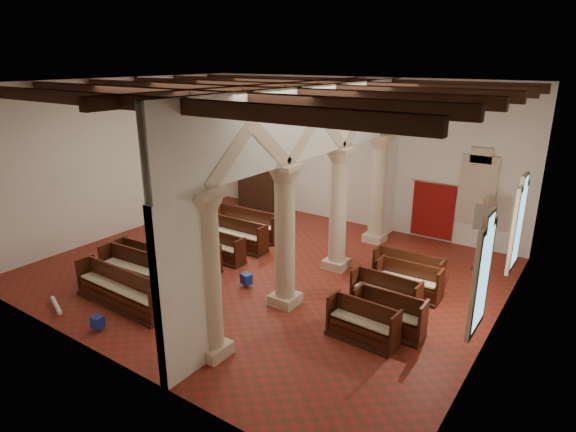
% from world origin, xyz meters
% --- Properties ---
extents(floor, '(14.00, 14.00, 0.00)m').
position_xyz_m(floor, '(0.00, 0.00, 0.00)').
color(floor, maroon).
rests_on(floor, ground).
extents(ceiling, '(14.00, 14.00, 0.00)m').
position_xyz_m(ceiling, '(0.00, 0.00, 6.00)').
color(ceiling, black).
rests_on(ceiling, wall_back).
extents(wall_back, '(14.00, 0.02, 6.00)m').
position_xyz_m(wall_back, '(0.00, 6.00, 3.00)').
color(wall_back, silver).
rests_on(wall_back, floor).
extents(wall_front, '(14.00, 0.02, 6.00)m').
position_xyz_m(wall_front, '(0.00, -6.00, 3.00)').
color(wall_front, silver).
rests_on(wall_front, floor).
extents(wall_left, '(0.02, 12.00, 6.00)m').
position_xyz_m(wall_left, '(-7.00, 0.00, 3.00)').
color(wall_left, silver).
rests_on(wall_left, floor).
extents(wall_right, '(0.02, 12.00, 6.00)m').
position_xyz_m(wall_right, '(7.00, 0.00, 3.00)').
color(wall_right, silver).
rests_on(wall_right, floor).
extents(ceiling_beams, '(13.80, 11.80, 0.30)m').
position_xyz_m(ceiling_beams, '(0.00, 0.00, 5.82)').
color(ceiling_beams, black).
rests_on(ceiling_beams, wall_back).
extents(arcade, '(0.90, 11.90, 6.00)m').
position_xyz_m(arcade, '(1.80, 0.00, 3.56)').
color(arcade, beige).
rests_on(arcade, floor).
extents(window_right_a, '(0.03, 1.00, 2.20)m').
position_xyz_m(window_right_a, '(6.98, -1.50, 2.20)').
color(window_right_a, '#316F57').
rests_on(window_right_a, wall_right).
extents(window_right_b, '(0.03, 1.00, 2.20)m').
position_xyz_m(window_right_b, '(6.98, 2.50, 2.20)').
color(window_right_b, '#316F57').
rests_on(window_right_b, wall_right).
extents(window_back, '(1.00, 0.03, 2.20)m').
position_xyz_m(window_back, '(5.00, 5.98, 2.20)').
color(window_back, '#316F57').
rests_on(window_back, wall_back).
extents(pipe_organ, '(2.10, 0.85, 4.40)m').
position_xyz_m(pipe_organ, '(-4.50, 5.50, 1.37)').
color(pipe_organ, black).
rests_on(pipe_organ, floor).
extents(lectern, '(0.55, 0.59, 1.14)m').
position_xyz_m(lectern, '(-3.28, 5.49, 0.47)').
color(lectern, '#381D12').
rests_on(lectern, floor).
extents(dossal_curtain, '(1.80, 0.07, 2.17)m').
position_xyz_m(dossal_curtain, '(3.50, 5.92, 1.17)').
color(dossal_curtain, maroon).
rests_on(dossal_curtain, floor).
extents(processional_banner, '(0.53, 0.67, 2.45)m').
position_xyz_m(processional_banner, '(5.69, 4.05, 0.81)').
color(processional_banner, black).
rests_on(processional_banner, floor).
extents(hymnal_box_a, '(0.32, 0.27, 0.30)m').
position_xyz_m(hymnal_box_a, '(-1.37, -5.40, 0.25)').
color(hymnal_box_a, navy).
rests_on(hymnal_box_a, floor).
extents(hymnal_box_b, '(0.32, 0.27, 0.29)m').
position_xyz_m(hymnal_box_b, '(-0.14, -2.67, 0.25)').
color(hymnal_box_b, '#14148D').
rests_on(hymnal_box_b, floor).
extents(hymnal_box_c, '(0.38, 0.34, 0.32)m').
position_xyz_m(hymnal_box_c, '(0.19, -1.28, 0.26)').
color(hymnal_box_c, '#16148E').
rests_on(hymnal_box_c, floor).
extents(tube_heater_a, '(1.06, 0.48, 0.11)m').
position_xyz_m(tube_heater_a, '(-3.23, -5.42, 0.16)').
color(tube_heater_a, white).
rests_on(tube_heater_a, floor).
extents(tube_heater_b, '(0.86, 0.32, 0.09)m').
position_xyz_m(tube_heater_b, '(-3.32, -3.62, 0.16)').
color(tube_heater_b, silver).
rests_on(tube_heater_b, floor).
extents(nave_pew_0, '(3.34, 0.76, 1.07)m').
position_xyz_m(nave_pew_0, '(-1.96, -4.22, 0.35)').
color(nave_pew_0, black).
rests_on(nave_pew_0, floor).
extents(nave_pew_1, '(3.27, 0.92, 1.12)m').
position_xyz_m(nave_pew_1, '(-2.32, -3.13, 0.37)').
color(nave_pew_1, black).
rests_on(nave_pew_1, floor).
extents(nave_pew_2, '(3.21, 0.86, 1.07)m').
position_xyz_m(nave_pew_2, '(-2.53, -2.52, 0.35)').
color(nave_pew_2, black).
rests_on(nave_pew_2, floor).
extents(nave_pew_3, '(2.85, 0.81, 0.98)m').
position_xyz_m(nave_pew_3, '(-2.46, -1.31, 0.32)').
color(nave_pew_3, black).
rests_on(nave_pew_3, floor).
extents(nave_pew_4, '(2.77, 0.70, 0.96)m').
position_xyz_m(nave_pew_4, '(-2.28, -0.20, 0.32)').
color(nave_pew_4, black).
rests_on(nave_pew_4, floor).
extents(nave_pew_5, '(3.21, 0.73, 1.07)m').
position_xyz_m(nave_pew_5, '(-2.46, 0.97, 0.35)').
color(nave_pew_5, black).
rests_on(nave_pew_5, floor).
extents(nave_pew_6, '(2.95, 0.81, 1.10)m').
position_xyz_m(nave_pew_6, '(-2.56, 2.09, 0.36)').
color(nave_pew_6, black).
rests_on(nave_pew_6, floor).
extents(aisle_pew_0, '(1.82, 0.76, 1.02)m').
position_xyz_m(aisle_pew_0, '(4.44, -1.94, 0.35)').
color(aisle_pew_0, black).
rests_on(aisle_pew_0, floor).
extents(aisle_pew_1, '(1.81, 0.75, 1.07)m').
position_xyz_m(aisle_pew_1, '(4.84, -1.23, 0.36)').
color(aisle_pew_1, black).
rests_on(aisle_pew_1, floor).
extents(aisle_pew_2, '(1.95, 0.72, 1.03)m').
position_xyz_m(aisle_pew_2, '(4.28, -0.20, 0.35)').
color(aisle_pew_2, black).
rests_on(aisle_pew_2, floor).
extents(aisle_pew_3, '(1.89, 0.74, 1.03)m').
position_xyz_m(aisle_pew_3, '(4.51, 0.92, 0.35)').
color(aisle_pew_3, black).
rests_on(aisle_pew_3, floor).
extents(aisle_pew_4, '(2.12, 0.77, 1.08)m').
position_xyz_m(aisle_pew_4, '(4.25, 1.54, 0.36)').
color(aisle_pew_4, black).
rests_on(aisle_pew_4, floor).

